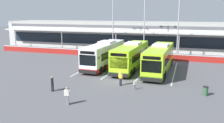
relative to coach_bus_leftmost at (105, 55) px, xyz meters
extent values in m
plane|color=#4C4C51|center=(4.14, -6.65, -1.79)|extent=(200.00, 200.00, 0.00)
cube|color=#B7B7B2|center=(4.14, 20.35, 0.96)|extent=(70.00, 10.00, 5.50)
cube|color=#19232D|center=(4.14, 15.33, 0.51)|extent=(66.00, 0.08, 2.20)
cube|color=#4C4C51|center=(4.14, 15.32, 3.36)|extent=(68.00, 0.08, 0.60)
cube|color=beige|center=(4.14, 13.85, 2.41)|extent=(67.00, 3.00, 0.24)
cube|color=gray|center=(4.14, 20.35, 3.96)|extent=(70.00, 10.00, 0.50)
cylinder|color=#999999|center=(-26.86, 12.65, 0.31)|extent=(0.20, 0.20, 4.20)
cylinder|color=#999999|center=(-14.46, 12.65, 0.31)|extent=(0.20, 0.20, 4.20)
cylinder|color=#999999|center=(-2.06, 12.65, 0.31)|extent=(0.20, 0.20, 4.20)
cylinder|color=#999999|center=(10.34, 12.65, 0.31)|extent=(0.20, 0.20, 4.20)
cube|color=maroon|center=(4.14, 7.85, -1.29)|extent=(60.00, 0.36, 1.00)
cube|color=#B2B2B2|center=(4.14, 7.85, -0.74)|extent=(60.00, 0.40, 0.10)
cube|color=silver|center=(0.00, -0.04, 0.12)|extent=(2.90, 12.07, 3.19)
cube|color=#AD1E1E|center=(0.00, -0.04, -1.19)|extent=(2.92, 12.09, 0.56)
cube|color=black|center=(0.01, 0.36, 0.36)|extent=(2.86, 9.67, 0.96)
cube|color=black|center=(-0.18, -5.99, 0.26)|extent=(2.31, 0.17, 1.40)
cube|color=black|center=(-0.18, -6.00, 1.26)|extent=(2.05, 0.14, 0.40)
cube|color=silver|center=(0.03, 0.96, 1.85)|extent=(2.13, 2.86, 0.28)
cube|color=black|center=(-0.18, -6.10, -1.24)|extent=(2.45, 0.23, 0.44)
cube|color=black|center=(1.29, -5.68, 0.61)|extent=(0.08, 0.12, 0.36)
cube|color=black|center=(-1.62, -5.59, 0.61)|extent=(0.08, 0.12, 0.36)
cylinder|color=black|center=(1.33, 4.52, -1.27)|extent=(0.35, 1.05, 1.04)
cylinder|color=black|center=(-1.06, 4.59, -1.27)|extent=(0.35, 1.05, 1.04)
cylinder|color=black|center=(1.10, -3.27, -1.27)|extent=(0.35, 1.05, 1.04)
cylinder|color=black|center=(-1.29, -3.20, -1.27)|extent=(0.35, 1.05, 1.04)
cylinder|color=black|center=(1.06, -4.67, -1.27)|extent=(0.35, 1.05, 1.04)
cylinder|color=black|center=(-1.33, -4.60, -1.27)|extent=(0.35, 1.05, 1.04)
cube|color=#9ED11E|center=(4.22, -0.35, 0.12)|extent=(2.90, 12.07, 3.19)
cube|color=#598419|center=(4.22, -0.35, -1.19)|extent=(2.92, 12.09, 0.56)
cube|color=black|center=(4.23, 0.05, 0.36)|extent=(2.86, 9.67, 0.96)
cube|color=black|center=(4.04, -6.30, 0.26)|extent=(2.31, 0.17, 1.40)
cube|color=black|center=(4.04, -6.31, 1.26)|extent=(2.05, 0.14, 0.40)
cube|color=silver|center=(4.25, 0.65, 1.85)|extent=(2.13, 2.86, 0.28)
cube|color=black|center=(4.04, -6.41, -1.24)|extent=(2.45, 0.23, 0.44)
cube|color=black|center=(5.51, -5.99, 0.61)|extent=(0.08, 0.12, 0.36)
cube|color=black|center=(2.60, -5.90, 0.61)|extent=(0.08, 0.12, 0.36)
cylinder|color=black|center=(5.55, 4.21, -1.27)|extent=(0.35, 1.05, 1.04)
cylinder|color=black|center=(3.16, 4.28, -1.27)|extent=(0.35, 1.05, 1.04)
cylinder|color=black|center=(5.32, -3.58, -1.27)|extent=(0.35, 1.05, 1.04)
cylinder|color=black|center=(2.93, -3.51, -1.27)|extent=(0.35, 1.05, 1.04)
cylinder|color=black|center=(5.28, -4.98, -1.27)|extent=(0.35, 1.05, 1.04)
cylinder|color=black|center=(2.89, -4.91, -1.27)|extent=(0.35, 1.05, 1.04)
cube|color=#9ED11E|center=(8.33, -1.15, 0.12)|extent=(2.90, 12.07, 3.19)
cube|color=#598419|center=(8.33, -1.15, -1.19)|extent=(2.92, 12.09, 0.56)
cube|color=black|center=(8.34, -0.75, 0.36)|extent=(2.86, 9.67, 0.96)
cube|color=black|center=(8.15, -7.09, 0.26)|extent=(2.31, 0.17, 1.40)
cube|color=black|center=(8.15, -7.10, 1.26)|extent=(2.05, 0.14, 0.40)
cube|color=silver|center=(8.36, -0.15, 1.85)|extent=(2.13, 2.86, 0.28)
cube|color=black|center=(8.15, -7.20, -1.24)|extent=(2.45, 0.23, 0.44)
cube|color=black|center=(9.62, -6.79, 0.61)|extent=(0.08, 0.12, 0.36)
cube|color=black|center=(6.71, -6.70, 0.61)|extent=(0.08, 0.12, 0.36)
cylinder|color=black|center=(9.66, 3.42, -1.27)|extent=(0.35, 1.05, 1.04)
cylinder|color=black|center=(7.27, 3.49, -1.27)|extent=(0.35, 1.05, 1.04)
cylinder|color=black|center=(9.43, -4.38, -1.27)|extent=(0.35, 1.05, 1.04)
cylinder|color=black|center=(7.04, -4.31, -1.27)|extent=(0.35, 1.05, 1.04)
cylinder|color=black|center=(9.39, -5.78, -1.27)|extent=(0.35, 1.05, 1.04)
cylinder|color=black|center=(7.00, -5.71, -1.27)|extent=(0.35, 1.05, 1.04)
cube|color=silver|center=(-2.16, -0.65, -1.78)|extent=(0.14, 13.00, 0.01)
cube|color=silver|center=(2.04, -0.65, -1.78)|extent=(0.14, 13.00, 0.01)
cube|color=silver|center=(6.24, -0.65, -1.78)|extent=(0.14, 13.00, 0.01)
cube|color=silver|center=(10.44, -0.65, -1.78)|extent=(0.14, 13.00, 0.01)
cube|color=#33333D|center=(-1.22, -12.68, -1.37)|extent=(0.23, 0.22, 0.84)
cube|color=#33333D|center=(-1.21, -12.88, -1.37)|extent=(0.23, 0.22, 0.84)
cube|color=black|center=(-1.22, -12.78, -0.67)|extent=(0.39, 0.40, 0.56)
cube|color=black|center=(-1.36, -12.61, -0.69)|extent=(0.13, 0.13, 0.54)
cube|color=black|center=(-1.07, -12.94, -0.69)|extent=(0.13, 0.13, 0.54)
sphere|color=tan|center=(-1.22, -12.78, -0.28)|extent=(0.22, 0.22, 0.22)
cube|color=maroon|center=(-1.39, -12.54, -1.16)|extent=(0.29, 0.27, 0.22)
cylinder|color=maroon|center=(-1.39, -12.54, -0.98)|extent=(0.02, 0.02, 0.16)
cube|color=black|center=(4.93, -8.57, -1.37)|extent=(0.20, 0.22, 0.84)
cube|color=black|center=(5.03, -8.74, -1.37)|extent=(0.20, 0.22, 0.84)
cube|color=gold|center=(4.98, -8.66, -0.67)|extent=(0.40, 0.34, 0.56)
cube|color=gold|center=(4.78, -8.57, -0.69)|extent=(0.12, 0.13, 0.54)
cube|color=gold|center=(5.18, -8.75, -0.69)|extent=(0.12, 0.13, 0.54)
sphere|color=#DBB293|center=(4.98, -8.66, -0.28)|extent=(0.22, 0.22, 0.22)
cube|color=slate|center=(6.77, -9.57, -1.53)|extent=(0.14, 0.14, 0.52)
cube|color=slate|center=(6.89, -9.56, -1.53)|extent=(0.14, 0.14, 0.52)
cube|color=silver|center=(6.83, -9.57, -1.09)|extent=(0.25, 0.24, 0.35)
cube|color=silver|center=(6.73, -9.66, -1.11)|extent=(0.08, 0.08, 0.33)
cube|color=silver|center=(6.93, -9.48, -1.11)|extent=(0.08, 0.08, 0.33)
sphere|color=#DBB293|center=(6.83, -9.57, -0.85)|extent=(0.14, 0.14, 0.14)
cube|color=slate|center=(1.93, -15.53, -1.37)|extent=(0.18, 0.21, 0.84)
cube|color=slate|center=(2.11, -15.61, -1.37)|extent=(0.18, 0.21, 0.84)
cube|color=silver|center=(2.02, -15.57, -0.67)|extent=(0.38, 0.29, 0.56)
cube|color=silver|center=(1.81, -15.62, -0.69)|extent=(0.11, 0.12, 0.54)
cube|color=silver|center=(2.24, -15.52, -0.69)|extent=(0.11, 0.12, 0.54)
sphere|color=tan|center=(2.02, -15.57, -0.28)|extent=(0.22, 0.22, 0.22)
cylinder|color=#9E9EA3|center=(-1.86, 10.08, 3.71)|extent=(0.20, 0.20, 11.00)
cylinder|color=#9E9EA3|center=(4.06, 10.55, 3.71)|extent=(0.20, 0.20, 11.00)
cylinder|color=#9E9EA3|center=(10.17, 9.52, 3.71)|extent=(0.20, 0.20, 11.00)
cylinder|color=#2D5133|center=(13.86, -9.28, -1.36)|extent=(0.52, 0.52, 0.85)
cylinder|color=black|center=(13.86, -9.28, -0.90)|extent=(0.54, 0.54, 0.08)
camera|label=1|loc=(11.89, -33.25, 6.24)|focal=37.89mm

